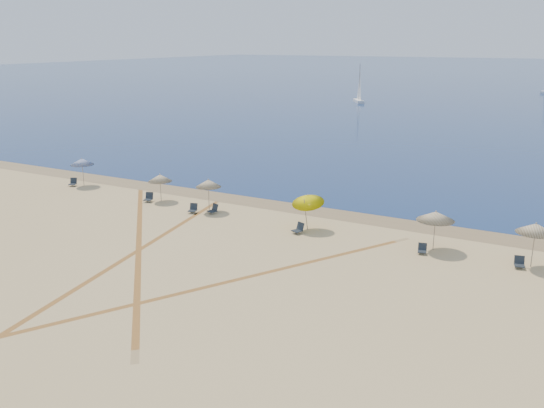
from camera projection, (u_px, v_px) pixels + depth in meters
The scene contains 18 objects.
ground at pixel (40, 354), 23.23m from camera, with size 160.00×160.00×0.00m, color tan.
ocean at pixel (530, 74), 213.83m from camera, with size 500.00×500.00×0.00m, color #0C2151.
wet_sand at pixel (297, 208), 43.56m from camera, with size 500.00×500.00×0.00m, color olive.
umbrella_0 at pixel (82, 162), 49.56m from camera, with size 2.02×2.02×2.48m.
umbrella_1 at pixel (160, 178), 44.86m from camera, with size 1.87×1.87×2.22m.
umbrella_2 at pixel (208, 183), 42.11m from camera, with size 1.89×1.89×2.47m.
umbrella_3 at pixel (308, 199), 38.00m from camera, with size 2.17×2.24×2.67m.
umbrella_4 at pixel (436, 216), 34.26m from camera, with size 2.28×2.28×2.48m.
umbrella_5 at pixel (536, 228), 31.59m from camera, with size 2.09×2.09×2.63m.
chair_0 at pixel (73, 182), 49.98m from camera, with size 0.80×0.85×0.69m.
chair_1 at pixel (149, 198), 45.11m from camera, with size 0.78×0.85×0.73m.
chair_2 at pixel (193, 209), 42.22m from camera, with size 0.72×0.79×0.68m.
chair_3 at pixel (213, 209), 42.04m from camera, with size 0.78×0.84×0.70m.
chair_4 at pixel (299, 229), 37.73m from camera, with size 0.81×0.86×0.71m.
chair_5 at pixel (422, 249), 34.16m from camera, with size 0.62×0.69×0.61m.
chair_6 at pixel (519, 263), 32.02m from camera, with size 0.67×0.74×0.66m.
sailboat_1 at pixel (359, 91), 115.99m from camera, with size 3.81×5.12×7.72m.
tire_tracks at pixel (155, 260), 33.16m from camera, with size 47.09×43.66×0.00m.
Camera 1 is at (18.07, -13.73, 12.31)m, focal length 37.77 mm.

